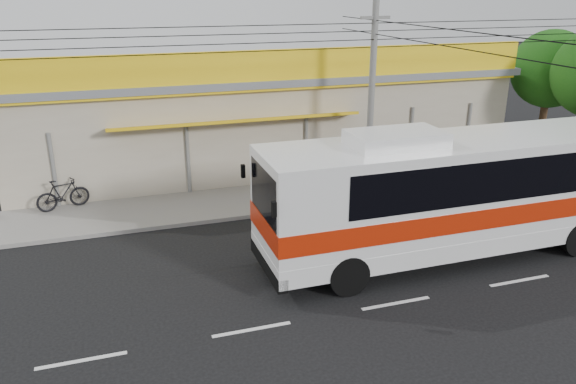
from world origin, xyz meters
name	(u,v)px	position (x,y,z in m)	size (l,w,h in m)	color
ground	(357,263)	(0.00, 0.00, 0.00)	(120.00, 120.00, 0.00)	black
sidewalk	(295,196)	(0.00, 6.00, 0.07)	(30.00, 3.20, 0.15)	gray
lane_markings	(396,303)	(0.00, -2.50, 0.00)	(50.00, 0.12, 0.01)	silver
storefront_building	(258,113)	(-0.01, 11.54, 2.30)	(22.60, 9.20, 5.70)	#A89C87
coach_bus	(480,185)	(3.89, -0.35, 2.23)	(13.54, 2.94, 4.17)	silver
motorbike_dark	(63,194)	(-8.77, 7.15, 0.73)	(0.55, 1.94, 1.16)	black
utility_pole	(375,34)	(2.85, 5.34, 6.36)	(34.00, 14.00, 7.72)	slate
tree_far	(553,72)	(13.73, 7.95, 4.16)	(3.71, 3.71, 6.15)	#342314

